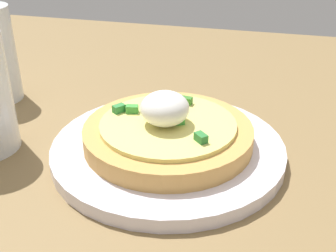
{
  "coord_description": "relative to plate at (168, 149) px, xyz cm",
  "views": [
    {
      "loc": [
        6.79,
        -44.79,
        27.28
      ],
      "look_at": [
        -2.71,
        -8.13,
        6.87
      ],
      "focal_mm": 45.19,
      "sensor_mm": 36.0,
      "label": 1
    }
  ],
  "objects": [
    {
      "name": "plate",
      "position": [
        0.0,
        0.0,
        0.0
      ],
      "size": [
        24.17,
        24.17,
        1.44
      ],
      "primitive_type": "cylinder",
      "color": "white",
      "rests_on": "dining_table"
    },
    {
      "name": "dining_table",
      "position": [
        2.71,
        8.13,
        -2.44
      ],
      "size": [
        107.21,
        83.73,
        3.43
      ],
      "primitive_type": "cube",
      "color": "olive",
      "rests_on": "ground"
    },
    {
      "name": "pizza",
      "position": [
        -0.04,
        -0.02,
        2.19
      ],
      "size": [
        17.41,
        17.41,
        5.8
      ],
      "color": "tan",
      "rests_on": "plate"
    }
  ]
}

